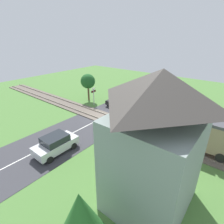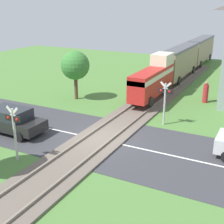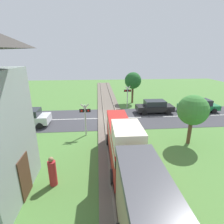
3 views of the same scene
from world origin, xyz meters
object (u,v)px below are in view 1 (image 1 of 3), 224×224
(crossing_signal_east_approach, at_px, (116,120))
(pedestrian_by_station, at_px, (164,159))
(car_behind_queue, at_px, (137,91))
(crossing_signal_west_approach, at_px, (94,94))
(station_building, at_px, (154,148))
(car_near_crossing, at_px, (118,99))
(car_far_side, at_px, (56,144))

(crossing_signal_east_approach, xyz_separation_m, pedestrian_by_station, (1.35, 5.87, -1.04))
(car_behind_queue, relative_size, crossing_signal_west_approach, 1.65)
(crossing_signal_east_approach, xyz_separation_m, station_building, (4.98, 6.48, 2.27))
(car_near_crossing, bearing_deg, car_far_side, 12.30)
(car_near_crossing, xyz_separation_m, crossing_signal_east_approach, (7.63, 5.36, 1.02))
(car_far_side, relative_size, crossing_signal_west_approach, 1.40)
(station_building, height_order, pedestrian_by_station, station_building)
(car_near_crossing, relative_size, station_building, 0.51)
(car_behind_queue, relative_size, pedestrian_by_station, 2.78)
(car_near_crossing, xyz_separation_m, car_far_side, (13.20, 2.88, 0.07))
(car_near_crossing, relative_size, pedestrian_by_station, 2.57)
(crossing_signal_east_approach, bearing_deg, station_building, 52.47)
(station_building, bearing_deg, car_behind_queue, -146.63)
(crossing_signal_west_approach, bearing_deg, station_building, 55.61)
(car_behind_queue, relative_size, station_building, 0.55)
(pedestrian_by_station, bearing_deg, crossing_signal_west_approach, -114.26)
(station_building, bearing_deg, crossing_signal_west_approach, -124.39)
(car_near_crossing, xyz_separation_m, pedestrian_by_station, (8.98, 11.23, -0.02))
(car_behind_queue, distance_m, station_building, 21.76)
(crossing_signal_east_approach, bearing_deg, car_near_crossing, -144.92)
(car_near_crossing, bearing_deg, crossing_signal_east_approach, 35.08)
(crossing_signal_west_approach, relative_size, pedestrian_by_station, 1.68)
(car_near_crossing, height_order, pedestrian_by_station, pedestrian_by_station)
(crossing_signal_east_approach, bearing_deg, car_far_side, -23.95)
(car_near_crossing, height_order, crossing_signal_west_approach, crossing_signal_west_approach)
(car_behind_queue, bearing_deg, car_near_crossing, -0.00)
(crossing_signal_east_approach, height_order, station_building, station_building)
(car_near_crossing, bearing_deg, station_building, 43.20)
(car_behind_queue, bearing_deg, crossing_signal_east_approach, 22.41)
(crossing_signal_west_approach, height_order, crossing_signal_east_approach, same)
(station_building, xyz_separation_m, pedestrian_by_station, (-3.62, -0.61, -3.31))
(crossing_signal_east_approach, distance_m, pedestrian_by_station, 6.11)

